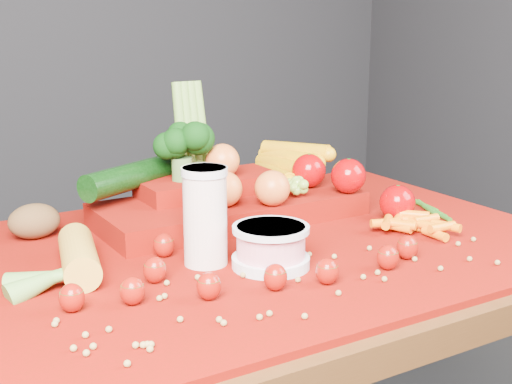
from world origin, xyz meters
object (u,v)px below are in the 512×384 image
table (262,298)px  produce_mound (236,189)px  milk_glass (205,213)px  yogurt_bowl (271,245)px

table → produce_mound: size_ratio=1.83×
milk_glass → produce_mound: size_ratio=0.27×
table → yogurt_bowl: bearing=-115.1°
milk_glass → yogurt_bowl: size_ratio=1.28×
milk_glass → table: bearing=18.8°
table → yogurt_bowl: yogurt_bowl is taller
yogurt_bowl → produce_mound: 0.29m
yogurt_bowl → produce_mound: bearing=71.5°
table → yogurt_bowl: size_ratio=8.72×
milk_glass → produce_mound: bearing=49.8°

